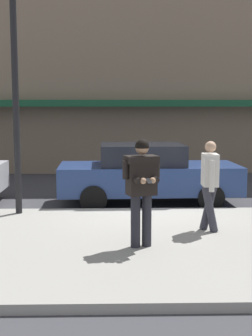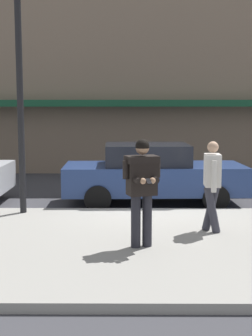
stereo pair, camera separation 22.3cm
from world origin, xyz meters
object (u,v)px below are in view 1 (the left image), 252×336
(man_texting_on_phone, at_px, (142,181))
(street_lamp_post, at_px, (15,75))
(pedestrian_in_light_coat, at_px, (210,180))
(parked_sedan_mid, at_px, (147,173))

(man_texting_on_phone, relative_size, street_lamp_post, 0.37)
(pedestrian_in_light_coat, height_order, street_lamp_post, street_lamp_post)
(parked_sedan_mid, height_order, man_texting_on_phone, man_texting_on_phone)
(man_texting_on_phone, relative_size, pedestrian_in_light_coat, 1.06)
(parked_sedan_mid, xyz_separation_m, pedestrian_in_light_coat, (0.95, -3.12, 0.32))
(parked_sedan_mid, height_order, street_lamp_post, street_lamp_post)
(parked_sedan_mid, relative_size, man_texting_on_phone, 2.53)
(pedestrian_in_light_coat, bearing_deg, parked_sedan_mid, 106.99)
(pedestrian_in_light_coat, bearing_deg, street_lamp_post, 158.16)
(parked_sedan_mid, bearing_deg, street_lamp_post, -152.01)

